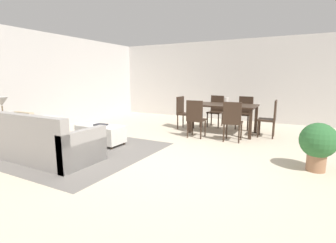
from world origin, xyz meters
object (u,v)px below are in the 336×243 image
at_px(couch, 43,143).
at_px(dining_chair_near_left, 196,117).
at_px(table_lamp, 2,103).
at_px(dining_table, 224,108).
at_px(ottoman_table, 101,134).
at_px(vase_centerpiece, 226,101).
at_px(potted_plant, 318,143).
at_px(dining_chair_far_left, 216,109).
at_px(dining_chair_near_right, 233,119).
at_px(side_table, 4,128).
at_px(dining_chair_head_east, 271,116).
at_px(dining_chair_far_right, 245,111).
at_px(book_on_ottoman, 101,125).
at_px(dining_chair_head_west, 183,111).

distance_m(couch, dining_chair_near_left, 3.35).
bearing_deg(table_lamp, dining_table, 44.83).
xyz_separation_m(ottoman_table, dining_table, (2.04, 2.42, 0.43)).
distance_m(dining_table, dining_chair_near_left, 0.98).
relative_size(table_lamp, vase_centerpiece, 2.90).
bearing_deg(potted_plant, ottoman_table, -174.49).
bearing_deg(couch, dining_chair_far_left, 67.98).
bearing_deg(couch, dining_chair_near_right, 46.30).
height_order(side_table, vase_centerpiece, vase_centerpiece).
height_order(side_table, dining_chair_head_east, dining_chair_head_east).
distance_m(couch, dining_chair_far_right, 5.22).
bearing_deg(dining_table, side_table, -135.17).
bearing_deg(dining_chair_near_right, dining_table, 118.37).
relative_size(side_table, dining_chair_far_left, 0.59).
bearing_deg(dining_chair_head_east, side_table, -142.78).
xyz_separation_m(side_table, dining_chair_near_right, (4.05, 2.74, 0.09)).
bearing_deg(book_on_ottoman, dining_table, 50.02).
height_order(dining_chair_near_right, vase_centerpiece, vase_centerpiece).
xyz_separation_m(dining_chair_near_right, potted_plant, (1.63, -1.19, -0.07)).
xyz_separation_m(dining_table, vase_centerpiece, (0.06, 0.03, 0.18)).
height_order(side_table, dining_chair_head_west, dining_chair_head_west).
distance_m(dining_chair_near_left, dining_chair_head_west, 1.14).
distance_m(dining_chair_near_left, dining_chair_far_right, 1.88).
height_order(ottoman_table, dining_chair_far_right, dining_chair_far_right).
distance_m(side_table, dining_chair_near_right, 4.89).
bearing_deg(couch, table_lamp, 176.07).
xyz_separation_m(dining_chair_near_right, dining_chair_head_west, (-1.62, 0.84, 0.00)).
relative_size(ottoman_table, table_lamp, 1.98).
height_order(dining_table, dining_chair_far_left, dining_chair_far_left).
xyz_separation_m(dining_chair_near_left, dining_chair_head_east, (1.60, 0.90, 0.00)).
distance_m(couch, table_lamp, 1.50).
bearing_deg(dining_chair_far_right, dining_chair_head_west, -152.20).
bearing_deg(dining_chair_head_east, dining_chair_near_right, -129.18).
bearing_deg(book_on_ottoman, side_table, -143.62).
height_order(couch, dining_chair_near_left, dining_chair_near_left).
xyz_separation_m(dining_table, dining_chair_near_left, (-0.44, -0.87, -0.15)).
height_order(ottoman_table, dining_chair_near_right, dining_chair_near_right).
bearing_deg(table_lamp, dining_chair_head_west, 55.92).
relative_size(ottoman_table, side_table, 1.93).
relative_size(dining_chair_near_left, dining_chair_head_east, 1.00).
distance_m(dining_chair_head_east, book_on_ottoman, 4.03).
bearing_deg(table_lamp, book_on_ottoman, 36.38).
distance_m(dining_table, dining_chair_head_west, 1.18).
relative_size(dining_chair_near_left, dining_chair_far_left, 1.00).
relative_size(dining_chair_far_right, dining_chair_head_east, 1.00).
relative_size(ottoman_table, potted_plant, 1.35).
relative_size(dining_chair_far_left, potted_plant, 1.20).
xyz_separation_m(dining_chair_far_left, dining_chair_head_east, (1.61, -0.76, 0.00)).
xyz_separation_m(dining_chair_near_right, dining_chair_head_east, (0.71, 0.87, 0.00)).
distance_m(table_lamp, dining_chair_near_right, 4.91).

